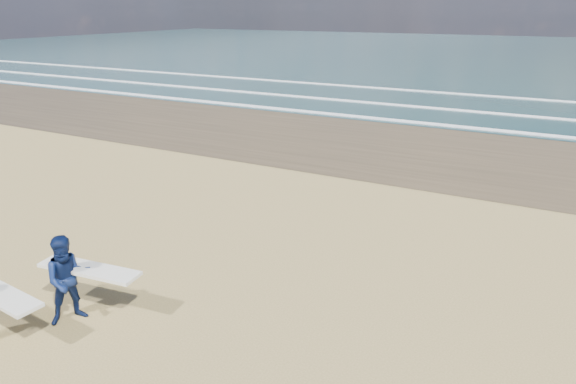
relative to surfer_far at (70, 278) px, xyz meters
The scene contains 1 object.
surfer_far is the anchor object (origin of this frame).
Camera 1 is at (7.51, -4.90, 5.98)m, focal length 32.00 mm.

